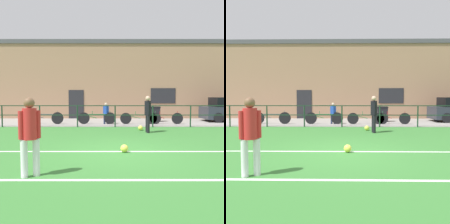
# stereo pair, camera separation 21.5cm
# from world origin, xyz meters

# --- Properties ---
(ground) EXTENTS (60.00, 44.00, 0.04)m
(ground) POSITION_xyz_m (0.00, 0.00, -0.02)
(ground) COLOR #387A33
(field_line_touchline) EXTENTS (36.00, 0.11, 0.00)m
(field_line_touchline) POSITION_xyz_m (0.00, 0.07, 0.00)
(field_line_touchline) COLOR white
(field_line_touchline) RESTS_ON ground
(field_line_hash) EXTENTS (36.00, 0.11, 0.00)m
(field_line_hash) POSITION_xyz_m (0.00, -2.40, 0.00)
(field_line_hash) COLOR white
(field_line_hash) RESTS_ON ground
(pavement_strip) EXTENTS (48.00, 5.00, 0.02)m
(pavement_strip) POSITION_xyz_m (0.00, 8.50, 0.01)
(pavement_strip) COLOR gray
(pavement_strip) RESTS_ON ground
(perimeter_fence) EXTENTS (36.07, 0.07, 1.15)m
(perimeter_fence) POSITION_xyz_m (0.00, 6.00, 0.75)
(perimeter_fence) COLOR #193823
(perimeter_fence) RESTS_ON ground
(clubhouse_facade) EXTENTS (28.00, 2.56, 5.75)m
(clubhouse_facade) POSITION_xyz_m (0.00, 12.20, 2.88)
(clubhouse_facade) COLOR #A37A5B
(clubhouse_facade) RESTS_ON ground
(player_goalkeeper) EXTENTS (0.29, 0.45, 1.63)m
(player_goalkeeper) POSITION_xyz_m (1.43, 3.93, 0.93)
(player_goalkeeper) COLOR black
(player_goalkeeper) RESTS_ON ground
(player_striker) EXTENTS (0.39, 0.28, 1.57)m
(player_striker) POSITION_xyz_m (-1.79, -2.19, 0.89)
(player_striker) COLOR white
(player_striker) RESTS_ON ground
(soccer_ball_match) EXTENTS (0.23, 0.23, 0.23)m
(soccer_ball_match) POSITION_xyz_m (1.19, 4.63, 0.12)
(soccer_ball_match) COLOR #E5E04C
(soccer_ball_match) RESTS_ON ground
(soccer_ball_spare) EXTENTS (0.22, 0.22, 0.22)m
(soccer_ball_spare) POSITION_xyz_m (0.19, -0.02, 0.11)
(soccer_ball_spare) COLOR #E5E04C
(soccer_ball_spare) RESTS_ON ground
(spectator_child) EXTENTS (0.34, 0.22, 1.24)m
(spectator_child) POSITION_xyz_m (-0.52, 7.26, 0.72)
(spectator_child) COLOR #232D4C
(spectator_child) RESTS_ON pavement_strip
(bicycle_parked_0) EXTENTS (2.24, 0.04, 0.78)m
(bicycle_parked_0) POSITION_xyz_m (-4.10, 7.20, 0.38)
(bicycle_parked_0) COLOR black
(bicycle_parked_0) RESTS_ON pavement_strip
(bicycle_parked_1) EXTENTS (2.15, 0.04, 0.75)m
(bicycle_parked_1) POSITION_xyz_m (2.87, 7.20, 0.36)
(bicycle_parked_1) COLOR black
(bicycle_parked_1) RESTS_ON pavement_strip
(bicycle_parked_2) EXTENTS (2.20, 0.04, 0.77)m
(bicycle_parked_2) POSITION_xyz_m (-1.05, 7.20, 0.37)
(bicycle_parked_2) COLOR black
(bicycle_parked_2) RESTS_ON pavement_strip
(bicycle_parked_3) EXTENTS (2.37, 0.04, 0.75)m
(bicycle_parked_3) POSITION_xyz_m (1.48, 7.20, 0.36)
(bicycle_parked_3) COLOR black
(bicycle_parked_3) RESTS_ON pavement_strip
(trash_bin_0) EXTENTS (0.68, 0.58, 0.96)m
(trash_bin_0) POSITION_xyz_m (2.55, 8.68, 0.51)
(trash_bin_0) COLOR black
(trash_bin_0) RESTS_ON pavement_strip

